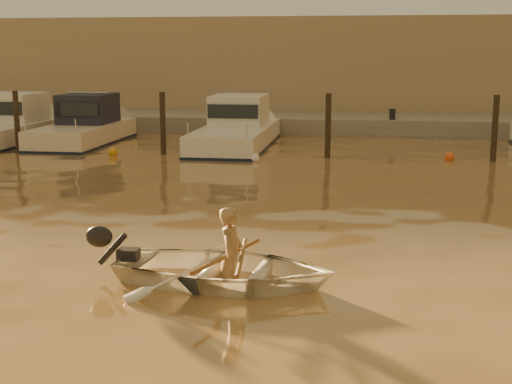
% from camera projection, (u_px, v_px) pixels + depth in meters
% --- Properties ---
extents(ground_plane, '(160.00, 160.00, 0.00)m').
position_uv_depth(ground_plane, '(287.00, 317.00, 8.90)').
color(ground_plane, olive).
rests_on(ground_plane, ground).
extents(dinghy, '(3.35, 2.54, 0.65)m').
position_uv_depth(dinghy, '(225.00, 270.00, 10.16)').
color(dinghy, white).
rests_on(dinghy, ground_plane).
extents(person, '(0.39, 0.55, 1.42)m').
position_uv_depth(person, '(231.00, 256.00, 10.09)').
color(person, '#99754C').
rests_on(person, dinghy).
extents(outboard_motor, '(0.93, 0.48, 0.70)m').
position_uv_depth(outboard_motor, '(127.00, 257.00, 10.50)').
color(outboard_motor, black).
rests_on(outboard_motor, dinghy).
extents(oar_port, '(0.30, 2.09, 0.13)m').
position_uv_depth(oar_port, '(242.00, 256.00, 10.06)').
color(oar_port, brown).
rests_on(oar_port, dinghy).
extents(oar_starboard, '(0.62, 2.04, 0.13)m').
position_uv_depth(oar_starboard, '(228.00, 255.00, 10.10)').
color(oar_starboard, brown).
rests_on(oar_starboard, dinghy).
extents(moored_boat_0, '(2.10, 6.75, 1.75)m').
position_uv_depth(moored_boat_0, '(9.00, 125.00, 26.04)').
color(moored_boat_0, silver).
rests_on(moored_boat_0, ground_plane).
extents(moored_boat_1, '(2.14, 6.41, 1.75)m').
position_uv_depth(moored_boat_1, '(83.00, 126.00, 25.63)').
color(moored_boat_1, beige).
rests_on(moored_boat_1, ground_plane).
extents(moored_boat_2, '(2.28, 7.63, 1.75)m').
position_uv_depth(moored_boat_2, '(236.00, 129.00, 24.81)').
color(moored_boat_2, white).
rests_on(moored_boat_2, ground_plane).
extents(piling_0, '(0.18, 0.18, 2.20)m').
position_uv_depth(piling_0, '(17.00, 124.00, 23.64)').
color(piling_0, '#2D2319').
rests_on(piling_0, ground_plane).
extents(piling_1, '(0.18, 0.18, 2.20)m').
position_uv_depth(piling_1, '(163.00, 126.00, 22.91)').
color(piling_1, '#2D2319').
rests_on(piling_1, ground_plane).
extents(piling_2, '(0.18, 0.18, 2.20)m').
position_uv_depth(piling_2, '(328.00, 129.00, 22.14)').
color(piling_2, '#2D2319').
rests_on(piling_2, ground_plane).
extents(piling_3, '(0.18, 0.18, 2.20)m').
position_uv_depth(piling_3, '(495.00, 132.00, 21.41)').
color(piling_3, '#2D2319').
rests_on(piling_3, ground_plane).
extents(fender_b, '(0.30, 0.30, 0.30)m').
position_uv_depth(fender_b, '(113.00, 152.00, 22.91)').
color(fender_b, orange).
rests_on(fender_b, ground_plane).
extents(fender_c, '(0.30, 0.30, 0.30)m').
position_uv_depth(fender_c, '(255.00, 158.00, 21.54)').
color(fender_c, white).
rests_on(fender_c, ground_plane).
extents(fender_d, '(0.30, 0.30, 0.30)m').
position_uv_depth(fender_d, '(449.00, 157.00, 21.82)').
color(fender_d, '#EA521B').
rests_on(fender_d, ground_plane).
extents(quay, '(52.00, 4.00, 1.00)m').
position_uv_depth(quay, '(342.00, 128.00, 29.73)').
color(quay, gray).
rests_on(quay, ground_plane).
extents(waterfront_building, '(46.00, 7.00, 4.80)m').
position_uv_depth(waterfront_building, '(346.00, 70.00, 34.63)').
color(waterfront_building, '#9E8466').
rests_on(waterfront_building, quay).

